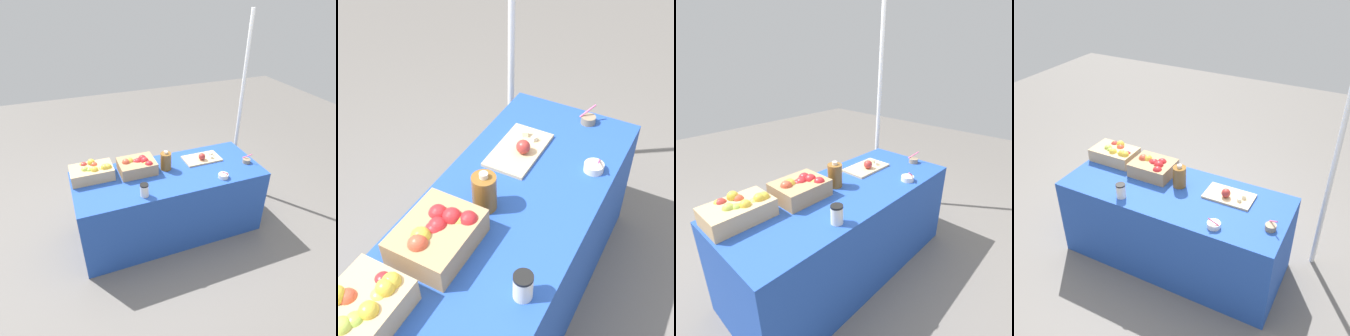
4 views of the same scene
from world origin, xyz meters
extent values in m
plane|color=slate|center=(0.00, 0.00, 0.00)|extent=(10.00, 10.00, 0.00)
cube|color=#234CAD|center=(0.00, 0.00, 0.37)|extent=(1.90, 0.76, 0.74)
cube|color=tan|center=(-0.73, 0.19, 0.80)|extent=(0.41, 0.26, 0.12)
sphere|color=#B2332D|center=(-0.79, 0.27, 0.84)|extent=(0.07, 0.07, 0.07)
sphere|color=gold|center=(-0.72, 0.26, 0.87)|extent=(0.07, 0.07, 0.07)
sphere|color=gold|center=(-0.80, 0.28, 0.84)|extent=(0.07, 0.07, 0.07)
sphere|color=#D14C33|center=(-0.70, 0.23, 0.85)|extent=(0.07, 0.07, 0.07)
sphere|color=gold|center=(-0.58, 0.13, 0.86)|extent=(0.07, 0.07, 0.07)
sphere|color=gold|center=(-0.61, 0.14, 0.86)|extent=(0.07, 0.07, 0.07)
sphere|color=red|center=(-0.58, 0.17, 0.84)|extent=(0.07, 0.07, 0.07)
sphere|color=#B2C64C|center=(-0.79, 0.17, 0.85)|extent=(0.07, 0.07, 0.07)
sphere|color=gold|center=(-0.70, 0.13, 0.85)|extent=(0.07, 0.07, 0.07)
sphere|color=#B2C64C|center=(-0.64, 0.14, 0.83)|extent=(0.07, 0.07, 0.07)
sphere|color=#99B742|center=(-0.75, 0.15, 0.84)|extent=(0.07, 0.07, 0.07)
cube|color=tan|center=(-0.29, 0.14, 0.80)|extent=(0.36, 0.29, 0.12)
sphere|color=#D14C33|center=(-0.39, 0.15, 0.86)|extent=(0.08, 0.08, 0.08)
sphere|color=red|center=(-0.19, 0.05, 0.85)|extent=(0.08, 0.08, 0.08)
sphere|color=red|center=(-0.30, 0.15, 0.84)|extent=(0.08, 0.08, 0.08)
sphere|color=gold|center=(-0.36, 0.17, 0.86)|extent=(0.08, 0.08, 0.08)
sphere|color=red|center=(-0.21, 0.11, 0.86)|extent=(0.08, 0.08, 0.08)
sphere|color=#B2C64C|center=(-0.21, 0.09, 0.84)|extent=(0.08, 0.08, 0.08)
sphere|color=red|center=(-0.22, 0.18, 0.85)|extent=(0.08, 0.08, 0.08)
sphere|color=red|center=(-0.28, 0.14, 0.85)|extent=(0.08, 0.08, 0.08)
cube|color=#D1B284|center=(0.43, 0.13, 0.75)|extent=(0.39, 0.23, 0.02)
sphere|color=#B2332D|center=(0.41, 0.09, 0.79)|extent=(0.07, 0.07, 0.07)
cube|color=beige|center=(0.53, 0.09, 0.77)|extent=(0.03, 0.03, 0.03)
cube|color=beige|center=(0.55, 0.14, 0.77)|extent=(0.04, 0.04, 0.03)
cylinder|color=gray|center=(0.84, -0.10, 0.76)|extent=(0.08, 0.08, 0.04)
cylinder|color=#EA598C|center=(0.85, -0.09, 0.81)|extent=(0.08, 0.07, 0.07)
cylinder|color=silver|center=(0.47, -0.27, 0.76)|extent=(0.10, 0.10, 0.04)
cylinder|color=#EA598C|center=(0.47, -0.29, 0.80)|extent=(0.08, 0.03, 0.06)
cylinder|color=brown|center=(0.00, 0.08, 0.83)|extent=(0.11, 0.11, 0.18)
cylinder|color=silver|center=(0.00, 0.08, 0.93)|extent=(0.04, 0.04, 0.02)
cylinder|color=silver|center=(-0.34, -0.27, 0.80)|extent=(0.08, 0.08, 0.11)
cylinder|color=black|center=(-0.34, -0.27, 0.86)|extent=(0.08, 0.08, 0.01)
cylinder|color=white|center=(1.12, 0.53, 1.08)|extent=(0.04, 0.04, 2.15)
camera|label=1|loc=(-0.92, -2.37, 2.38)|focal=32.15mm
camera|label=2|loc=(-1.22, -0.67, 2.22)|focal=48.12mm
camera|label=3|loc=(-1.31, -1.26, 1.70)|focal=29.11mm
camera|label=4|loc=(1.29, -2.32, 2.61)|focal=42.15mm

